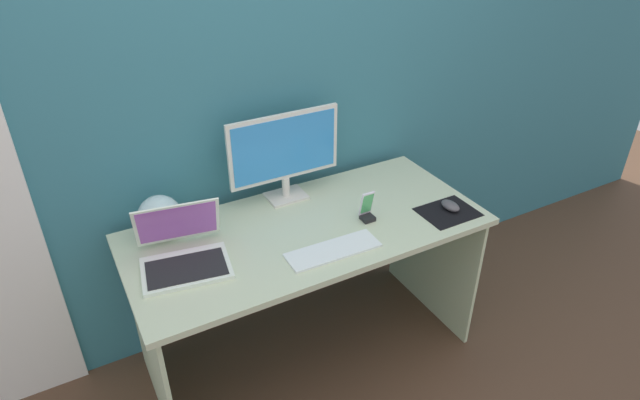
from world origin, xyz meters
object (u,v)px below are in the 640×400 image
at_px(keyboard_external, 333,250).
at_px(monitor, 285,152).
at_px(laptop, 183,253).
at_px(phone_in_dock, 367,210).
at_px(fishbowl, 160,217).
at_px(mouse, 450,206).

bearing_deg(keyboard_external, monitor, 89.30).
bearing_deg(keyboard_external, laptop, 159.81).
height_order(keyboard_external, phone_in_dock, phone_in_dock).
bearing_deg(fishbowl, mouse, -19.96).
xyz_separation_m(monitor, fishbowl, (-0.59, -0.02, -0.15)).
height_order(mouse, phone_in_dock, phone_in_dock).
bearing_deg(phone_in_dock, laptop, 173.90).
bearing_deg(monitor, keyboard_external, -92.22).
relative_size(fishbowl, keyboard_external, 0.47).
relative_size(monitor, keyboard_external, 1.37).
bearing_deg(phone_in_dock, monitor, 123.80).
relative_size(fishbowl, mouse, 1.83).
relative_size(laptop, mouse, 3.79).
bearing_deg(phone_in_dock, keyboard_external, -151.74).
xyz_separation_m(monitor, mouse, (0.60, -0.46, -0.21)).
relative_size(keyboard_external, phone_in_dock, 2.81).
distance_m(keyboard_external, mouse, 0.62).
bearing_deg(monitor, phone_in_dock, -56.20).
bearing_deg(fishbowl, laptop, -84.05).
relative_size(monitor, phone_in_dock, 3.85).
bearing_deg(mouse, phone_in_dock, 160.60).
height_order(fishbowl, phone_in_dock, fishbowl).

